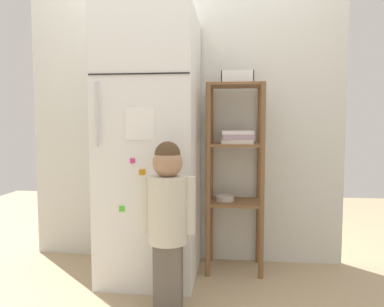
% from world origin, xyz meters
% --- Properties ---
extents(ground_plane, '(6.00, 6.00, 0.00)m').
position_xyz_m(ground_plane, '(0.00, 0.00, 0.00)').
color(ground_plane, tan).
extents(kitchen_wall_back, '(2.41, 0.03, 2.30)m').
position_xyz_m(kitchen_wall_back, '(0.00, 0.37, 1.15)').
color(kitchen_wall_back, silver).
rests_on(kitchen_wall_back, ground).
extents(refrigerator, '(0.63, 0.68, 1.80)m').
position_xyz_m(refrigerator, '(-0.18, 0.02, 0.90)').
color(refrigerator, white).
rests_on(refrigerator, ground).
extents(child_standing, '(0.31, 0.23, 0.96)m').
position_xyz_m(child_standing, '(0.03, -0.47, 0.58)').
color(child_standing, '#645C52').
rests_on(child_standing, ground).
extents(pantry_shelf_unit, '(0.40, 0.33, 1.34)m').
position_xyz_m(pantry_shelf_unit, '(0.40, 0.18, 0.81)').
color(pantry_shelf_unit, brown).
rests_on(pantry_shelf_unit, ground).
extents(fruit_bin, '(0.22, 0.17, 0.09)m').
position_xyz_m(fruit_bin, '(0.42, 0.20, 1.38)').
color(fruit_bin, white).
rests_on(fruit_bin, pantry_shelf_unit).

